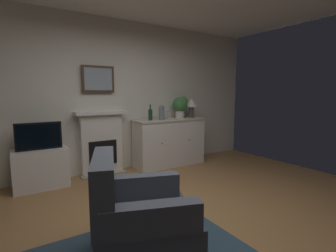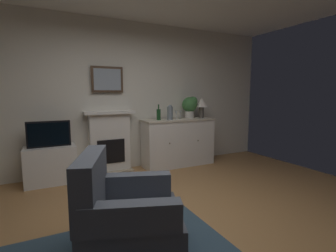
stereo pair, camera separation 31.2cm
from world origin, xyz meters
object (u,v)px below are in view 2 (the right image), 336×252
(table_lamp, at_px, (202,104))
(potted_plant_small, at_px, (190,105))
(wine_glass_center, at_px, (180,113))
(wine_bottle, at_px, (159,114))
(vase_decorative, at_px, (170,112))
(armchair, at_px, (125,216))
(fireplace_unit, at_px, (110,142))
(sideboard_cabinet, at_px, (178,142))
(framed_picture, at_px, (107,80))
(tv_cabinet, at_px, (51,165))
(tv_set, at_px, (49,134))
(wine_glass_left, at_px, (176,113))

(table_lamp, distance_m, potted_plant_small, 0.25)
(potted_plant_small, bearing_deg, table_lamp, -10.61)
(wine_glass_center, bearing_deg, wine_bottle, -179.48)
(table_lamp, xyz_separation_m, vase_decorative, (-0.74, -0.05, -0.14))
(potted_plant_small, bearing_deg, armchair, -131.54)
(fireplace_unit, relative_size, wine_glass_center, 6.67)
(sideboard_cabinet, relative_size, vase_decorative, 5.07)
(vase_decorative, bearing_deg, sideboard_cabinet, 13.43)
(sideboard_cabinet, relative_size, wine_bottle, 4.92)
(table_lamp, distance_m, vase_decorative, 0.75)
(framed_picture, relative_size, wine_glass_center, 3.33)
(potted_plant_small, bearing_deg, vase_decorative, -169.16)
(tv_cabinet, bearing_deg, tv_set, -90.00)
(sideboard_cabinet, distance_m, table_lamp, 0.91)
(sideboard_cabinet, distance_m, vase_decorative, 0.63)
(tv_cabinet, bearing_deg, potted_plant_small, 0.68)
(wine_glass_center, height_order, tv_cabinet, wine_glass_center)
(vase_decorative, bearing_deg, fireplace_unit, 168.21)
(fireplace_unit, relative_size, potted_plant_small, 2.56)
(wine_glass_center, bearing_deg, tv_set, -179.65)
(wine_glass_left, height_order, vase_decorative, vase_decorative)
(tv_set, bearing_deg, framed_picture, 13.31)
(potted_plant_small, xyz_separation_m, armchair, (-2.05, -2.32, -0.79))
(sideboard_cabinet, height_order, armchair, armchair)
(fireplace_unit, xyz_separation_m, wine_bottle, (0.88, -0.18, 0.47))
(potted_plant_small, bearing_deg, framed_picture, 173.63)
(tv_set, height_order, armchair, tv_set)
(tv_set, bearing_deg, vase_decorative, -1.16)
(wine_glass_center, relative_size, potted_plant_small, 0.38)
(tv_cabinet, xyz_separation_m, tv_set, (-0.00, -0.02, 0.49))
(tv_cabinet, bearing_deg, wine_glass_center, -0.22)
(framed_picture, bearing_deg, tv_cabinet, -167.99)
(table_lamp, distance_m, tv_cabinet, 2.94)
(armchair, bearing_deg, table_lamp, 44.71)
(framed_picture, height_order, table_lamp, framed_picture)
(sideboard_cabinet, bearing_deg, wine_glass_center, 8.62)
(potted_plant_small, bearing_deg, fireplace_unit, 175.25)
(fireplace_unit, distance_m, armchair, 2.50)
(fireplace_unit, height_order, tv_cabinet, fireplace_unit)
(wine_bottle, bearing_deg, tv_cabinet, 179.60)
(table_lamp, bearing_deg, potted_plant_small, 169.39)
(wine_glass_left, distance_m, potted_plant_small, 0.39)
(framed_picture, bearing_deg, table_lamp, -6.94)
(table_lamp, relative_size, tv_cabinet, 0.53)
(potted_plant_small, bearing_deg, wine_glass_left, -165.88)
(table_lamp, bearing_deg, armchair, -135.29)
(wine_glass_center, height_order, potted_plant_small, potted_plant_small)
(vase_decorative, bearing_deg, wine_glass_left, 2.13)
(sideboard_cabinet, height_order, table_lamp, table_lamp)
(fireplace_unit, xyz_separation_m, potted_plant_small, (1.59, -0.13, 0.62))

